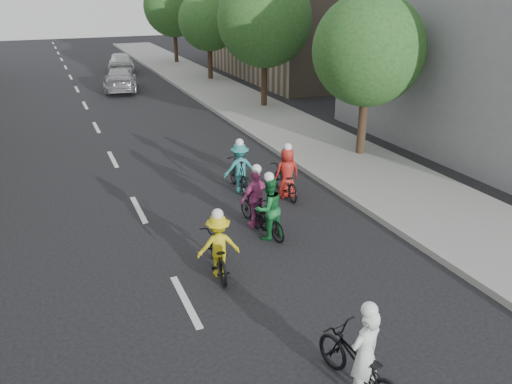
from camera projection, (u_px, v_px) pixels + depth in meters
ground at (186, 301)px, 10.40m from camera, size 120.00×120.00×0.00m
sidewalk_right at (300, 134)px, 21.78m from camera, size 4.00×80.00×0.15m
curb_right at (259, 139)px, 21.06m from camera, size 0.18×80.00×0.18m
bldg_se at (309, 18)px, 35.08m from camera, size 10.00×14.00×8.00m
tree_r_0 at (368, 50)px, 17.70m from camera, size 4.00×4.00×5.97m
tree_r_1 at (265, 19)px, 25.12m from camera, size 4.80×4.80×6.93m
tree_r_2 at (209, 20)px, 32.96m from camera, size 4.00×4.00×5.97m
tree_r_3 at (173, 6)px, 40.39m from camera, size 4.80×4.80×6.93m
cyclist_0 at (256, 203)px, 13.45m from camera, size 1.01×1.53×1.79m
cyclist_1 at (239, 171)px, 15.73m from camera, size 1.06×1.83×1.75m
cyclist_2 at (268, 213)px, 12.81m from camera, size 0.92×1.59×1.82m
cyclist_3 at (218, 250)px, 11.19m from camera, size 1.03×1.85×1.64m
cyclist_4 at (361, 363)px, 7.88m from camera, size 1.03×2.01×1.76m
cyclist_5 at (286, 178)px, 15.38m from camera, size 0.81×1.86×1.74m
follow_car_lead at (120, 79)px, 31.03m from camera, size 2.73×5.00×1.37m
follow_car_trail at (121, 62)px, 37.29m from camera, size 2.55×4.82×1.56m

